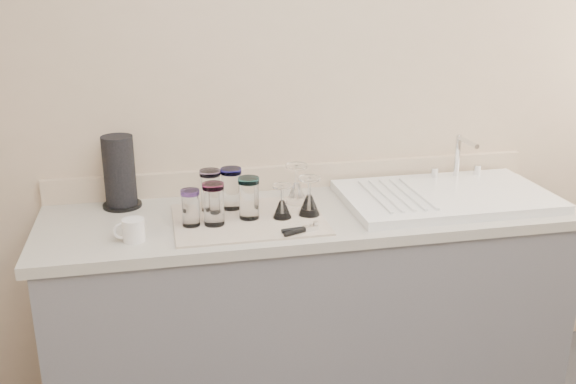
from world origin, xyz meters
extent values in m
cube|color=tan|center=(0.00, 1.50, 1.25)|extent=(3.50, 0.04, 2.50)
cube|color=slate|center=(0.00, 1.20, 0.43)|extent=(2.00, 0.60, 0.86)
cube|color=#9C9688|center=(0.00, 1.20, 0.88)|extent=(2.06, 0.62, 0.04)
cube|color=white|center=(0.55, 1.20, 0.92)|extent=(0.82, 0.50, 0.03)
cylinder|color=silver|center=(0.69, 1.40, 1.03)|extent=(0.02, 0.02, 0.18)
cylinder|color=silver|center=(0.69, 1.32, 1.10)|extent=(0.02, 0.16, 0.02)
cylinder|color=silver|center=(0.59, 1.40, 0.96)|extent=(0.03, 0.03, 0.04)
cylinder|color=silver|center=(0.79, 1.40, 0.96)|extent=(0.03, 0.03, 0.04)
cube|color=beige|center=(-0.26, 1.15, 0.90)|extent=(0.55, 0.42, 0.01)
cylinder|color=white|center=(-0.38, 1.27, 0.98)|extent=(0.07, 0.07, 0.14)
cylinder|color=#9982C4|center=(-0.38, 1.27, 1.06)|extent=(0.08, 0.08, 0.02)
cylinder|color=white|center=(-0.30, 1.27, 0.98)|extent=(0.08, 0.08, 0.14)
cylinder|color=#2828D4|center=(-0.30, 1.27, 1.06)|extent=(0.08, 0.08, 0.02)
cylinder|color=white|center=(-0.47, 1.12, 0.97)|extent=(0.06, 0.06, 0.12)
cylinder|color=#6141AB|center=(-0.47, 1.12, 1.03)|extent=(0.07, 0.07, 0.02)
cylinder|color=white|center=(-0.39, 1.12, 0.98)|extent=(0.07, 0.07, 0.14)
cylinder|color=#D93692|center=(-0.39, 1.12, 1.05)|extent=(0.08, 0.08, 0.02)
cylinder|color=white|center=(-0.25, 1.15, 0.98)|extent=(0.07, 0.07, 0.14)
cylinder|color=teal|center=(-0.25, 1.15, 1.05)|extent=(0.08, 0.08, 0.02)
cone|color=white|center=(-0.05, 1.28, 0.95)|extent=(0.09, 0.09, 0.08)
cylinder|color=white|center=(-0.05, 1.28, 1.02)|extent=(0.01, 0.01, 0.07)
cylinder|color=white|center=(-0.05, 1.28, 1.06)|extent=(0.09, 0.09, 0.01)
cone|color=white|center=(-0.13, 1.13, 0.94)|extent=(0.07, 0.07, 0.07)
cylinder|color=white|center=(-0.13, 1.13, 1.00)|extent=(0.01, 0.01, 0.05)
cylinder|color=white|center=(-0.13, 1.13, 1.03)|extent=(0.07, 0.07, 0.01)
cone|color=white|center=(-0.03, 1.14, 0.95)|extent=(0.08, 0.08, 0.08)
cylinder|color=white|center=(-0.03, 1.14, 1.02)|extent=(0.01, 0.01, 0.06)
cylinder|color=white|center=(-0.03, 1.14, 1.05)|extent=(0.08, 0.08, 0.01)
cube|color=silver|center=(-0.06, 0.99, 0.92)|extent=(0.06, 0.04, 0.02)
cylinder|color=black|center=(-0.11, 0.97, 0.92)|extent=(0.10, 0.06, 0.02)
cylinder|color=black|center=(-0.11, 0.99, 0.92)|extent=(0.10, 0.03, 0.02)
cylinder|color=silver|center=(-0.67, 1.04, 0.94)|extent=(0.08, 0.08, 0.08)
torus|color=silver|center=(-0.71, 1.04, 0.94)|extent=(0.06, 0.01, 0.06)
cylinder|color=black|center=(-0.72, 1.40, 0.91)|extent=(0.15, 0.15, 0.01)
cylinder|color=black|center=(-0.72, 1.40, 1.05)|extent=(0.12, 0.12, 0.27)
camera|label=1|loc=(-0.58, -1.04, 1.77)|focal=40.00mm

